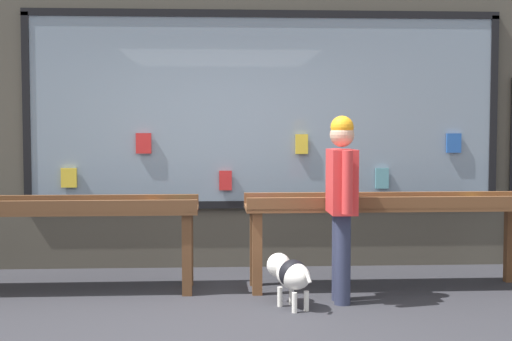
% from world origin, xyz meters
% --- Properties ---
extents(ground_plane, '(40.00, 40.00, 0.00)m').
position_xyz_m(ground_plane, '(0.00, 0.00, 0.00)').
color(ground_plane, '#2D2D33').
extents(shopfront_facade, '(8.36, 0.29, 3.30)m').
position_xyz_m(shopfront_facade, '(0.08, 2.39, 1.65)').
color(shopfront_facade, '#4C473D').
rests_on(shopfront_facade, ground_plane).
extents(display_table_left, '(2.77, 0.62, 0.89)m').
position_xyz_m(display_table_left, '(-1.60, 1.20, 0.72)').
color(display_table_left, brown).
rests_on(display_table_left, ground_plane).
extents(display_table_right, '(2.77, 0.59, 0.91)m').
position_xyz_m(display_table_right, '(1.60, 1.20, 0.73)').
color(display_table_right, brown).
rests_on(display_table_right, ground_plane).
extents(person_browsing, '(0.22, 0.66, 1.65)m').
position_xyz_m(person_browsing, '(1.05, 0.66, 0.96)').
color(person_browsing, '#2D334C').
rests_on(person_browsing, ground_plane).
extents(small_dog, '(0.40, 0.57, 0.44)m').
position_xyz_m(small_dog, '(0.58, 0.50, 0.30)').
color(small_dog, white).
rests_on(small_dog, ground_plane).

